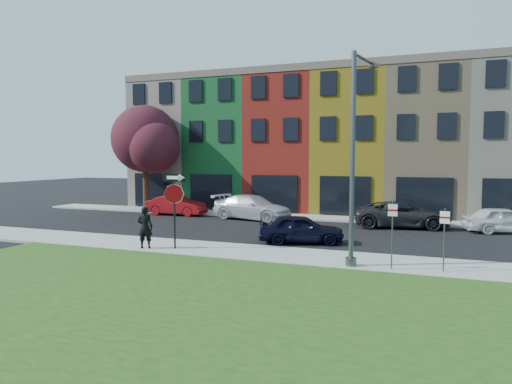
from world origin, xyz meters
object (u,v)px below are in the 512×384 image
at_px(man, 145,227).
at_px(sedan_near, 301,229).
at_px(stop_sign, 174,195).
at_px(street_lamp, 355,159).

relative_size(man, sedan_near, 0.42).
distance_m(stop_sign, street_lamp, 7.82).
height_order(stop_sign, man, stop_sign).
bearing_deg(street_lamp, man, -167.62).
bearing_deg(stop_sign, man, -166.58).
height_order(man, sedan_near, man).
xyz_separation_m(stop_sign, street_lamp, (7.66, -0.26, 1.56)).
distance_m(stop_sign, man, 1.91).
height_order(stop_sign, sedan_near, stop_sign).
relative_size(stop_sign, street_lamp, 0.42).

